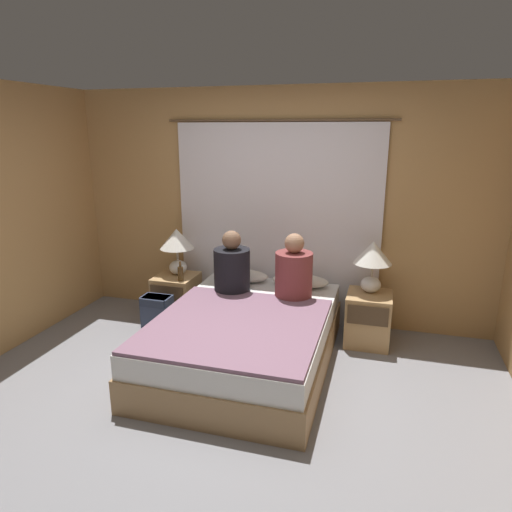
# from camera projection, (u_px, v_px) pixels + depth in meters

# --- Properties ---
(ground_plane) EXTENTS (16.00, 16.00, 0.00)m
(ground_plane) POSITION_uv_depth(u_px,v_px,m) (220.00, 405.00, 3.55)
(ground_plane) COLOR gray
(wall_back) EXTENTS (4.67, 0.06, 2.50)m
(wall_back) POSITION_uv_depth(u_px,v_px,m) (278.00, 208.00, 4.93)
(wall_back) COLOR tan
(wall_back) RESTS_ON ground_plane
(curtain_panel) EXTENTS (2.41, 0.02, 2.17)m
(curtain_panel) POSITION_uv_depth(u_px,v_px,m) (276.00, 224.00, 4.92)
(curtain_panel) COLOR white
(curtain_panel) RESTS_ON ground_plane
(bed) EXTENTS (1.47, 2.09, 0.48)m
(bed) POSITION_uv_depth(u_px,v_px,m) (246.00, 339.00, 4.13)
(bed) COLOR #99754C
(bed) RESTS_ON ground_plane
(nightstand_left) EXTENTS (0.43, 0.46, 0.52)m
(nightstand_left) POSITION_uv_depth(u_px,v_px,m) (177.00, 298.00, 5.07)
(nightstand_left) COLOR tan
(nightstand_left) RESTS_ON ground_plane
(nightstand_right) EXTENTS (0.43, 0.46, 0.52)m
(nightstand_right) POSITION_uv_depth(u_px,v_px,m) (368.00, 319.00, 4.51)
(nightstand_right) COLOR tan
(nightstand_right) RESTS_ON ground_plane
(lamp_left) EXTENTS (0.37, 0.37, 0.51)m
(lamp_left) POSITION_uv_depth(u_px,v_px,m) (177.00, 243.00, 4.97)
(lamp_left) COLOR silver
(lamp_left) RESTS_ON nightstand_left
(lamp_right) EXTENTS (0.37, 0.37, 0.51)m
(lamp_right) POSITION_uv_depth(u_px,v_px,m) (373.00, 258.00, 4.41)
(lamp_right) COLOR silver
(lamp_right) RESTS_ON nightstand_right
(pillow_left) EXTENTS (0.59, 0.29, 0.12)m
(pillow_left) POSITION_uv_depth(u_px,v_px,m) (241.00, 275.00, 4.93)
(pillow_left) COLOR silver
(pillow_left) RESTS_ON bed
(pillow_right) EXTENTS (0.59, 0.29, 0.12)m
(pillow_right) POSITION_uv_depth(u_px,v_px,m) (300.00, 281.00, 4.75)
(pillow_right) COLOR silver
(pillow_right) RESTS_ON bed
(blanket_on_bed) EXTENTS (1.41, 1.48, 0.03)m
(blanket_on_bed) POSITION_uv_depth(u_px,v_px,m) (236.00, 324.00, 3.80)
(blanket_on_bed) COLOR slate
(blanket_on_bed) RESTS_ON bed
(person_left_in_bed) EXTENTS (0.36, 0.36, 0.63)m
(person_left_in_bed) POSITION_uv_depth(u_px,v_px,m) (232.00, 268.00, 4.54)
(person_left_in_bed) COLOR black
(person_left_in_bed) RESTS_ON bed
(person_right_in_bed) EXTENTS (0.36, 0.36, 0.64)m
(person_right_in_bed) POSITION_uv_depth(u_px,v_px,m) (294.00, 272.00, 4.37)
(person_right_in_bed) COLOR brown
(person_right_in_bed) RESTS_ON bed
(beer_bottle_on_left_stand) EXTENTS (0.06, 0.06, 0.21)m
(beer_bottle_on_left_stand) POSITION_uv_depth(u_px,v_px,m) (181.00, 273.00, 4.82)
(beer_bottle_on_left_stand) COLOR #513819
(beer_bottle_on_left_stand) RESTS_ON nightstand_left
(backpack_on_floor) EXTENTS (0.30, 0.21, 0.43)m
(backpack_on_floor) POSITION_uv_depth(u_px,v_px,m) (157.00, 314.00, 4.67)
(backpack_on_floor) COLOR #333D56
(backpack_on_floor) RESTS_ON ground_plane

